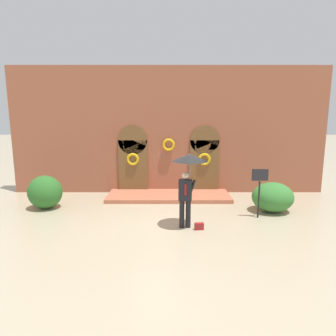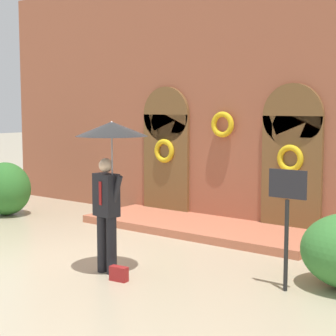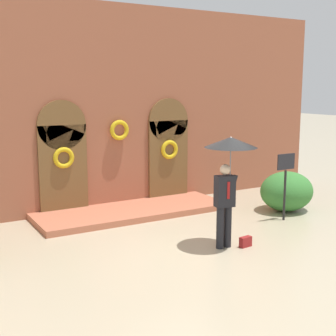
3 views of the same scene
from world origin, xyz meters
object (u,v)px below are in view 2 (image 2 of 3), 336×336
(person_with_umbrella, at_px, (110,151))
(sign_post, at_px, (287,209))
(handbag, at_px, (119,274))
(shrub_left, at_px, (5,189))

(person_with_umbrella, height_order, sign_post, person_with_umbrella)
(person_with_umbrella, distance_m, handbag, 1.84)
(handbag, relative_size, sign_post, 0.16)
(shrub_left, bearing_deg, sign_post, -7.57)
(person_with_umbrella, xyz_separation_m, shrub_left, (-5.31, 1.94, -1.28))
(sign_post, xyz_separation_m, shrub_left, (-7.80, 1.04, -0.53))
(shrub_left, bearing_deg, person_with_umbrella, -20.09)
(sign_post, height_order, shrub_left, sign_post)
(handbag, bearing_deg, person_with_umbrella, 142.92)
(handbag, height_order, sign_post, sign_post)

